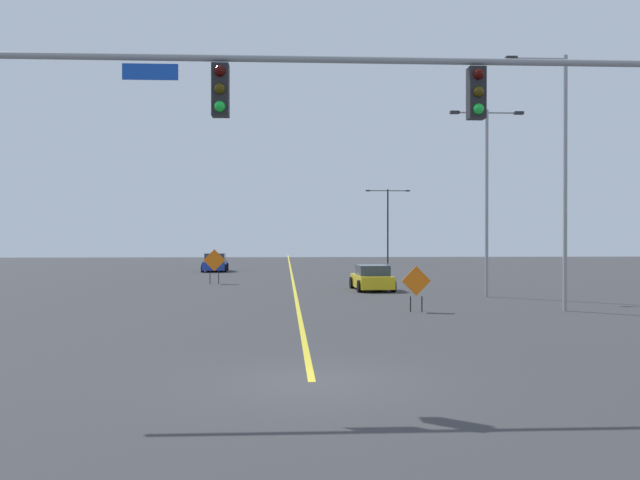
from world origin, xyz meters
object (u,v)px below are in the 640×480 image
Objects in this scene: construction_sign_median_far at (214,262)px; car_yellow_distant at (372,278)px; street_lamp_far_left at (487,187)px; street_lamp_mid_left at (561,171)px; traffic_signal_assembly at (467,119)px; street_lamp_near_right at (388,219)px; construction_sign_left_lane at (416,283)px; car_blue_near at (215,263)px.

construction_sign_median_far reaches higher than car_yellow_distant.
car_yellow_distant is (8.99, -5.40, -0.71)m from construction_sign_median_far.
street_lamp_far_left is 4.26× the size of construction_sign_median_far.
street_lamp_mid_left is 2.51× the size of car_yellow_distant.
street_lamp_mid_left reaches higher than construction_sign_median_far.
construction_sign_median_far is at bearing 105.75° from traffic_signal_assembly.
traffic_signal_assembly is 58.07m from street_lamp_near_right.
car_yellow_distant is (1.02, 22.89, -4.70)m from traffic_signal_assembly.
street_lamp_mid_left is 4.73× the size of construction_sign_median_far.
street_lamp_far_left is 6.33m from street_lamp_mid_left.
traffic_signal_assembly reaches higher than construction_sign_left_lane.
traffic_signal_assembly reaches higher than car_yellow_distant.
street_lamp_far_left reaches higher than car_yellow_distant.
traffic_signal_assembly is at bearing -107.85° from street_lamp_far_left.
street_lamp_near_right is at bearing 88.32° from street_lamp_far_left.
street_lamp_far_left reaches higher than construction_sign_median_far.
street_lamp_mid_left is (1.08, -6.23, 0.21)m from street_lamp_far_left.
street_lamp_near_right is 0.78× the size of street_lamp_mid_left.
construction_sign_left_lane is 0.45× the size of car_blue_near.
street_lamp_mid_left reaches higher than car_blue_near.
street_lamp_mid_left reaches higher than car_yellow_distant.
construction_sign_median_far is 0.54× the size of car_blue_near.
construction_sign_median_far is 0.53× the size of car_yellow_distant.
street_lamp_mid_left is (7.10, 12.47, 0.16)m from traffic_signal_assembly.
street_lamp_far_left is (6.02, 18.69, -0.06)m from traffic_signal_assembly.
street_lamp_far_left reaches higher than traffic_signal_assembly.
car_yellow_distant is (-0.38, 10.40, -0.47)m from construction_sign_left_lane.
car_yellow_distant is (-6.15, -34.73, -4.09)m from street_lamp_near_right.
construction_sign_median_far is at bearing 149.02° from car_yellow_distant.
construction_sign_left_lane is (-5.77, -45.13, -3.62)m from street_lamp_near_right.
street_lamp_near_right is 1.98× the size of car_blue_near.
street_lamp_far_left reaches higher than car_blue_near.
construction_sign_median_far is at bearing -117.31° from street_lamp_near_right.
street_lamp_mid_left is (-0.06, -45.16, 0.76)m from street_lamp_near_right.
traffic_signal_assembly is 14.35m from street_lamp_mid_left.
street_lamp_near_right reaches higher than traffic_signal_assembly.
construction_sign_left_lane is 10.42m from car_yellow_distant.
street_lamp_far_left is at bearing -91.68° from street_lamp_near_right.
traffic_signal_assembly is 8.80× the size of construction_sign_left_lane.
street_lamp_mid_left reaches higher than construction_sign_left_lane.
street_lamp_far_left reaches higher than construction_sign_left_lane.
traffic_signal_assembly reaches higher than car_blue_near.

